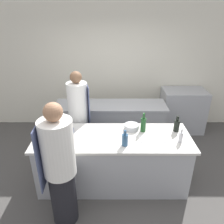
# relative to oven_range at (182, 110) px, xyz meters

# --- Properties ---
(ground_plane) EXTENTS (16.00, 16.00, 0.00)m
(ground_plane) POSITION_rel_oven_range_xyz_m (-1.63, -1.76, -0.49)
(ground_plane) COLOR #4C4947
(wall_back) EXTENTS (8.00, 0.06, 2.80)m
(wall_back) POSITION_rel_oven_range_xyz_m (-1.63, 0.37, 0.91)
(wall_back) COLOR silver
(wall_back) RESTS_ON ground_plane
(prep_counter) EXTENTS (2.40, 0.85, 0.88)m
(prep_counter) POSITION_rel_oven_range_xyz_m (-1.63, -1.76, -0.05)
(prep_counter) COLOR #A8AAAF
(prep_counter) RESTS_ON ground_plane
(pass_counter) EXTENTS (2.28, 0.63, 0.88)m
(pass_counter) POSITION_rel_oven_range_xyz_m (-1.68, -0.53, -0.05)
(pass_counter) COLOR #A8AAAF
(pass_counter) RESTS_ON ground_plane
(oven_range) EXTENTS (0.96, 0.63, 0.99)m
(oven_range) POSITION_rel_oven_range_xyz_m (0.00, 0.00, 0.00)
(oven_range) COLOR #A8AAAF
(oven_range) RESTS_ON ground_plane
(chef_at_prep_near) EXTENTS (0.42, 0.40, 1.75)m
(chef_at_prep_near) POSITION_rel_oven_range_xyz_m (-2.29, -2.49, 0.38)
(chef_at_prep_near) COLOR black
(chef_at_prep_near) RESTS_ON ground_plane
(chef_at_stove) EXTENTS (0.40, 0.38, 1.72)m
(chef_at_stove) POSITION_rel_oven_range_xyz_m (-2.24, -1.10, 0.37)
(chef_at_stove) COLOR black
(chef_at_stove) RESTS_ON ground_plane
(bottle_olive_oil) EXTENTS (0.06, 0.06, 0.22)m
(bottle_olive_oil) POSITION_rel_oven_range_xyz_m (-2.24, -1.90, 0.48)
(bottle_olive_oil) COLOR #5B2319
(bottle_olive_oil) RESTS_ON prep_counter
(bottle_vinegar) EXTENTS (0.09, 0.09, 0.26)m
(bottle_vinegar) POSITION_rel_oven_range_xyz_m (-0.62, -1.59, 0.49)
(bottle_vinegar) COLOR black
(bottle_vinegar) RESTS_ON prep_counter
(bottle_wine) EXTENTS (0.06, 0.06, 0.22)m
(bottle_wine) POSITION_rel_oven_range_xyz_m (-0.64, -1.91, 0.47)
(bottle_wine) COLOR silver
(bottle_wine) RESTS_ON prep_counter
(bottle_cooking_oil) EXTENTS (0.08, 0.08, 0.31)m
(bottle_cooking_oil) POSITION_rel_oven_range_xyz_m (-1.15, -1.60, 0.51)
(bottle_cooking_oil) COLOR #19471E
(bottle_cooking_oil) RESTS_ON prep_counter
(bottle_sauce) EXTENTS (0.09, 0.09, 0.24)m
(bottle_sauce) POSITION_rel_oven_range_xyz_m (-1.46, -2.00, 0.48)
(bottle_sauce) COLOR #2D5175
(bottle_sauce) RESTS_ON prep_counter
(bowl_mixing_large) EXTENTS (0.22, 0.22, 0.07)m
(bowl_mixing_large) POSITION_rel_oven_range_xyz_m (-2.36, -1.65, 0.42)
(bowl_mixing_large) COLOR navy
(bowl_mixing_large) RESTS_ON prep_counter
(bowl_prep_small) EXTENTS (0.24, 0.24, 0.08)m
(bowl_prep_small) POSITION_rel_oven_range_xyz_m (-1.33, -1.54, 0.43)
(bowl_prep_small) COLOR #B7BABC
(bowl_prep_small) RESTS_ON prep_counter
(cutting_board) EXTENTS (0.39, 0.21, 0.01)m
(cutting_board) POSITION_rel_oven_range_xyz_m (-1.04, -1.84, 0.39)
(cutting_board) COLOR white
(cutting_board) RESTS_ON prep_counter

